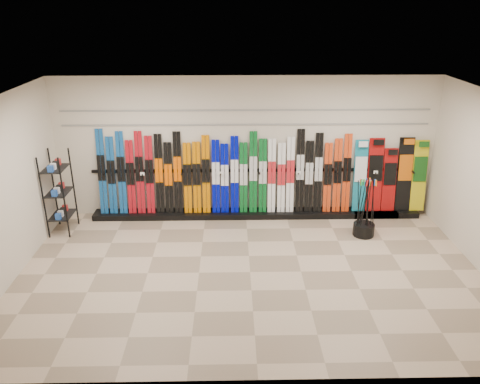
{
  "coord_description": "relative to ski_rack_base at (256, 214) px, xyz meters",
  "views": [
    {
      "loc": [
        -0.32,
        -6.99,
        4.38
      ],
      "look_at": [
        -0.16,
        1.0,
        1.1
      ],
      "focal_mm": 35.0,
      "sensor_mm": 36.0,
      "label": 1
    }
  ],
  "objects": [
    {
      "name": "ski_poles",
      "position": [
        2.09,
        -0.94,
        0.55
      ],
      "size": [
        0.4,
        0.24,
        1.18
      ],
      "color": "black",
      "rests_on": "pole_bin"
    },
    {
      "name": "accessory_rack",
      "position": [
        -3.97,
        -0.61,
        0.78
      ],
      "size": [
        0.4,
        0.6,
        1.67
      ],
      "primitive_type": "cube",
      "color": "black",
      "rests_on": "floor"
    },
    {
      "name": "ski_rack_base",
      "position": [
        0.0,
        0.0,
        0.0
      ],
      "size": [
        8.0,
        0.4,
        0.12
      ],
      "primitive_type": "cube",
      "color": "black",
      "rests_on": "floor"
    },
    {
      "name": "ceiling",
      "position": [
        -0.22,
        -2.28,
        2.94
      ],
      "size": [
        8.0,
        8.0,
        0.0
      ],
      "primitive_type": "plane",
      "rotation": [
        3.14,
        0.0,
        0.0
      ],
      "color": "silver",
      "rests_on": "back_wall"
    },
    {
      "name": "floor",
      "position": [
        -0.22,
        -2.28,
        -0.06
      ],
      "size": [
        8.0,
        8.0,
        0.0
      ],
      "primitive_type": "plane",
      "color": "#87735D",
      "rests_on": "ground"
    },
    {
      "name": "left_wall",
      "position": [
        -4.22,
        -2.28,
        1.44
      ],
      "size": [
        0.0,
        5.0,
        5.0
      ],
      "primitive_type": "plane",
      "rotation": [
        1.57,
        0.0,
        1.57
      ],
      "color": "beige",
      "rests_on": "floor"
    },
    {
      "name": "pole_bin",
      "position": [
        2.11,
        -0.93,
        0.07
      ],
      "size": [
        0.42,
        0.42,
        0.25
      ],
      "primitive_type": "cylinder",
      "color": "black",
      "rests_on": "floor"
    },
    {
      "name": "snowboards",
      "position": [
        2.88,
        0.08,
        0.83
      ],
      "size": [
        1.58,
        0.25,
        1.6
      ],
      "color": "#14728C",
      "rests_on": "ski_rack_base"
    },
    {
      "name": "slatwall_rail_1",
      "position": [
        -0.22,
        0.2,
        2.24
      ],
      "size": [
        7.6,
        0.02,
        0.03
      ],
      "primitive_type": "cube",
      "color": "gray",
      "rests_on": "back_wall"
    },
    {
      "name": "skis",
      "position": [
        -0.7,
        0.07,
        0.88
      ],
      "size": [
        5.38,
        0.27,
        1.81
      ],
      "color": "#104A8D",
      "rests_on": "ski_rack_base"
    },
    {
      "name": "slatwall_rail_0",
      "position": [
        -0.22,
        0.2,
        1.94
      ],
      "size": [
        7.6,
        0.02,
        0.03
      ],
      "primitive_type": "cube",
      "color": "gray",
      "rests_on": "back_wall"
    },
    {
      "name": "back_wall",
      "position": [
        -0.22,
        0.22,
        1.44
      ],
      "size": [
        8.0,
        0.0,
        8.0
      ],
      "primitive_type": "plane",
      "rotation": [
        1.57,
        0.0,
        0.0
      ],
      "color": "beige",
      "rests_on": "floor"
    }
  ]
}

